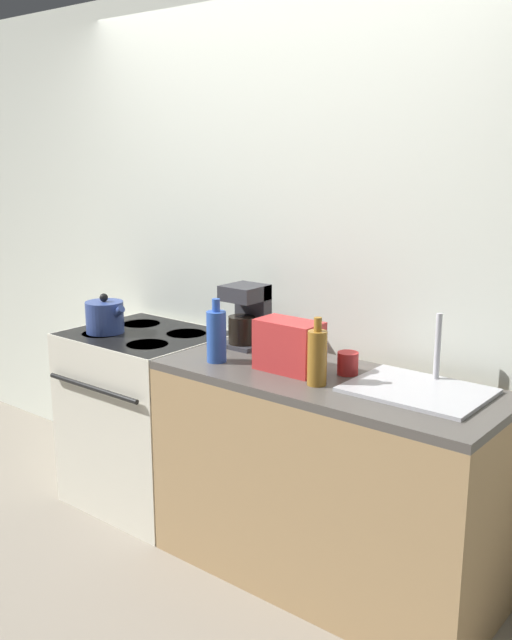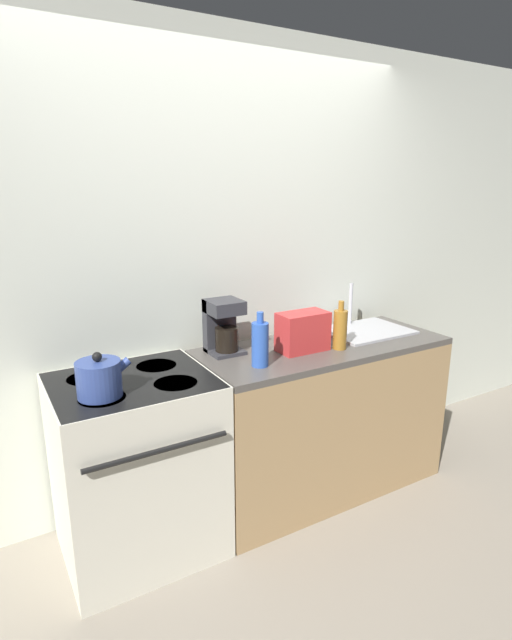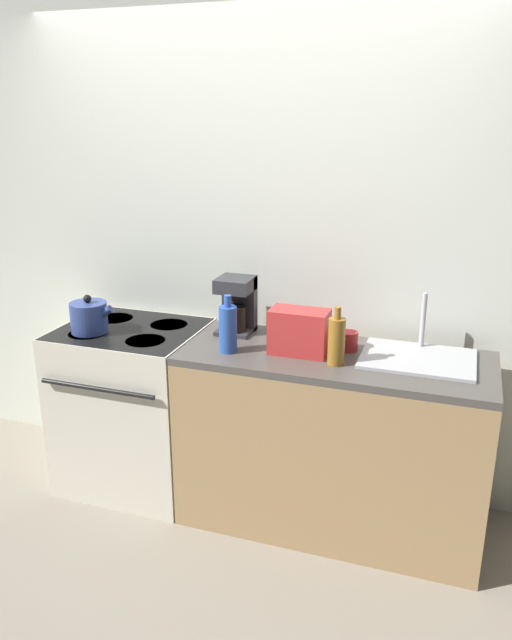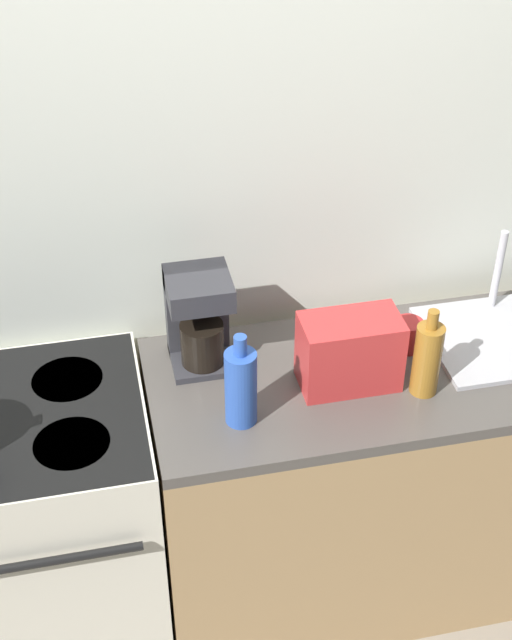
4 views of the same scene
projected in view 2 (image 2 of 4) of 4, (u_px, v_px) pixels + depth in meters
The scene contains 11 objects.
ground_plane at pixel (273, 541), 2.59m from camera, with size 12.00×12.00×0.00m, color gray.
wall_back at pixel (210, 274), 2.81m from camera, with size 8.00×0.05×2.60m.
stove at pixel (137, 465), 2.44m from camera, with size 0.74×0.67×0.91m.
counter_block at pixel (321, 416), 2.97m from camera, with size 1.46×0.59×0.91m.
kettle at pixel (99, 378), 2.13m from camera, with size 0.24×0.19×0.20m.
toaster at pixel (303, 332), 2.71m from camera, with size 0.27×0.15×0.21m.
coffee_maker at pixel (223, 325), 2.67m from camera, with size 0.18×0.18×0.29m.
sink_tray at pixel (365, 329), 3.08m from camera, with size 0.51×0.39×0.28m.
bottle_amber at pixel (340, 329), 2.74m from camera, with size 0.08×0.08×0.27m.
bottle_blue at pixel (260, 344), 2.48m from camera, with size 0.09×0.09×0.28m.
cup_red at pixel (321, 331), 2.93m from camera, with size 0.09×0.09×0.09m.
Camera 2 is at (-1.18, -1.85, 1.80)m, focal length 28.00 mm.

